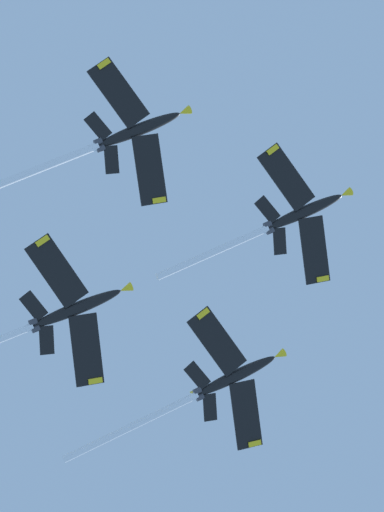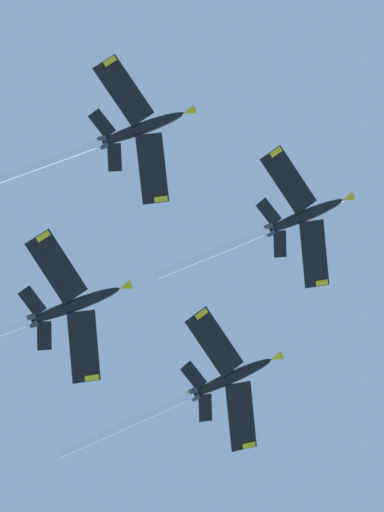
{
  "view_description": "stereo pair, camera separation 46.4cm",
  "coord_description": "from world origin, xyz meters",
  "px_view_note": "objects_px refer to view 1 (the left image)",
  "views": [
    {
      "loc": [
        -15.28,
        -20.06,
        1.65
      ],
      "look_at": [
        -15.41,
        -4.87,
        136.53
      ],
      "focal_mm": 73.15,
      "sensor_mm": 36.0,
      "label": 1
    },
    {
      "loc": [
        -15.74,
        -20.05,
        1.65
      ],
      "look_at": [
        -15.41,
        -4.87,
        136.53
      ],
      "focal_mm": 73.15,
      "sensor_mm": 36.0,
      "label": 2
    }
  ],
  "objects_px": {
    "jet_left_wing": "(209,389)",
    "jet_right_wing": "(110,141)",
    "jet_slot": "(49,320)",
    "jet_lead": "(282,222)"
  },
  "relations": [
    {
      "from": "jet_left_wing",
      "to": "jet_slot",
      "type": "distance_m",
      "value": 23.3
    },
    {
      "from": "jet_lead",
      "to": "jet_slot",
      "type": "height_order",
      "value": "jet_lead"
    },
    {
      "from": "jet_lead",
      "to": "jet_left_wing",
      "type": "distance_m",
      "value": 24.38
    },
    {
      "from": "jet_right_wing",
      "to": "jet_slot",
      "type": "bearing_deg",
      "value": 108.8
    },
    {
      "from": "jet_lead",
      "to": "jet_right_wing",
      "type": "height_order",
      "value": "jet_lead"
    },
    {
      "from": "jet_lead",
      "to": "jet_left_wing",
      "type": "relative_size",
      "value": 0.93
    },
    {
      "from": "jet_slot",
      "to": "jet_right_wing",
      "type": "bearing_deg",
      "value": -71.2
    },
    {
      "from": "jet_left_wing",
      "to": "jet_right_wing",
      "type": "bearing_deg",
      "value": -110.9
    },
    {
      "from": "jet_lead",
      "to": "jet_slot",
      "type": "bearing_deg",
      "value": 159.9
    },
    {
      "from": "jet_left_wing",
      "to": "jet_right_wing",
      "type": "xyz_separation_m",
      "value": [
        -12.38,
        -32.43,
        0.21
      ]
    }
  ]
}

